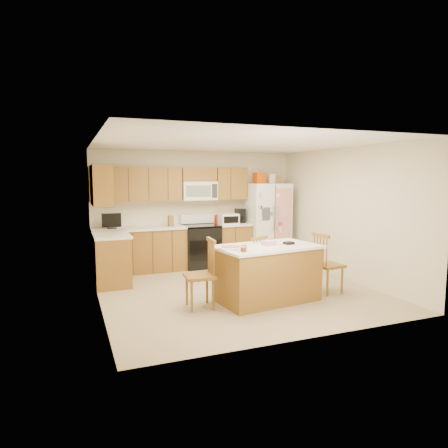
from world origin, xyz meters
name	(u,v)px	position (x,y,z in m)	size (l,w,h in m)	color
ground	(236,290)	(0.00, 0.00, 0.00)	(4.50, 4.50, 0.00)	#8D735A
room_shell	(236,207)	(0.00, 0.00, 1.44)	(4.60, 4.60, 2.52)	beige
cabinetry	(157,228)	(-0.98, 1.79, 0.91)	(3.36, 1.56, 2.15)	brown
stove	(201,245)	(0.00, 1.94, 0.47)	(0.76, 0.65, 1.13)	black
refrigerator	(267,222)	(1.57, 1.87, 0.92)	(0.90, 0.79, 2.04)	white
island	(267,273)	(0.23, -0.71, 0.44)	(1.71, 1.13, 0.97)	brown
windsor_chair_left	(201,275)	(-0.84, -0.66, 0.49)	(0.46, 0.48, 1.04)	brown
windsor_chair_back	(253,265)	(0.25, -0.16, 0.45)	(0.54, 0.53, 0.96)	brown
windsor_chair_right	(327,265)	(1.36, -0.71, 0.48)	(0.46, 0.47, 1.01)	brown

